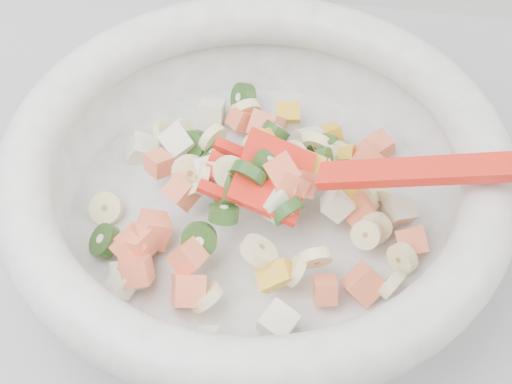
# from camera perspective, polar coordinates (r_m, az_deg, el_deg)

# --- Properties ---
(mixing_bowl) EXTENTS (0.45, 0.38, 0.15)m
(mixing_bowl) POSITION_cam_1_polar(r_m,az_deg,el_deg) (0.60, 0.03, 0.67)
(mixing_bowl) COLOR white
(mixing_bowl) RESTS_ON counter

